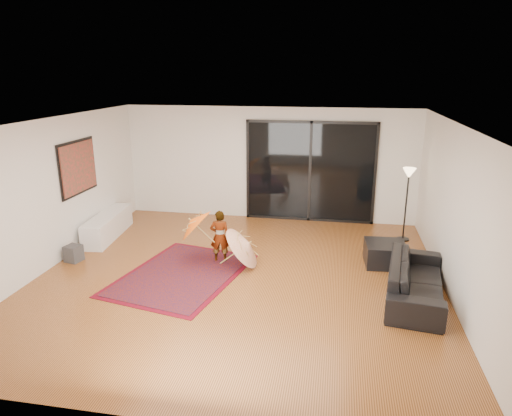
% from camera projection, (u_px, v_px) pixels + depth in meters
% --- Properties ---
extents(floor, '(7.00, 7.00, 0.00)m').
position_uv_depth(floor, '(238.00, 278.00, 8.04)').
color(floor, '#A7602E').
rests_on(floor, ground).
extents(ceiling, '(7.00, 7.00, 0.00)m').
position_uv_depth(ceiling, '(236.00, 123.00, 7.26)').
color(ceiling, white).
rests_on(ceiling, wall_back).
extents(wall_back, '(7.00, 0.00, 7.00)m').
position_uv_depth(wall_back, '(269.00, 164.00, 10.95)').
color(wall_back, silver).
rests_on(wall_back, floor).
extents(wall_front, '(7.00, 0.00, 7.00)m').
position_uv_depth(wall_front, '(158.00, 306.00, 4.35)').
color(wall_front, silver).
rests_on(wall_front, floor).
extents(wall_left, '(0.00, 7.00, 7.00)m').
position_uv_depth(wall_left, '(48.00, 195.00, 8.24)').
color(wall_left, silver).
rests_on(wall_left, floor).
extents(wall_right, '(0.00, 7.00, 7.00)m').
position_uv_depth(wall_right, '(458.00, 216.00, 7.05)').
color(wall_right, silver).
rests_on(wall_right, floor).
extents(sliding_door, '(3.06, 0.07, 2.40)m').
position_uv_depth(sliding_door, '(310.00, 172.00, 10.79)').
color(sliding_door, black).
rests_on(sliding_door, wall_back).
extents(painting, '(0.04, 1.28, 1.08)m').
position_uv_depth(painting, '(78.00, 167.00, 9.09)').
color(painting, black).
rests_on(painting, wall_left).
extents(media_console, '(0.62, 1.84, 0.50)m').
position_uv_depth(media_console, '(108.00, 226.00, 9.97)').
color(media_console, white).
rests_on(media_console, floor).
extents(speaker, '(0.32, 0.32, 0.31)m').
position_uv_depth(speaker, '(74.00, 253.00, 8.70)').
color(speaker, '#424244').
rests_on(speaker, floor).
extents(persian_rug, '(2.37, 2.94, 0.02)m').
position_uv_depth(persian_rug, '(182.00, 274.00, 8.14)').
color(persian_rug, '#5A0715').
rests_on(persian_rug, floor).
extents(sofa, '(1.13, 2.21, 0.62)m').
position_uv_depth(sofa, '(416.00, 280.00, 7.26)').
color(sofa, black).
rests_on(sofa, floor).
extents(ottoman, '(0.77, 0.77, 0.42)m').
position_uv_depth(ottoman, '(385.00, 254.00, 8.55)').
color(ottoman, black).
rests_on(ottoman, floor).
extents(floor_lamp, '(0.27, 0.27, 1.58)m').
position_uv_depth(floor_lamp, '(408.00, 184.00, 9.49)').
color(floor_lamp, black).
rests_on(floor_lamp, floor).
extents(child, '(0.40, 0.30, 1.01)m').
position_uv_depth(child, '(220.00, 236.00, 8.60)').
color(child, '#999999').
rests_on(child, floor).
extents(parasol_orange, '(0.64, 0.77, 0.85)m').
position_uv_depth(parasol_orange, '(191.00, 224.00, 8.58)').
color(parasol_orange, '#F75D0D').
rests_on(parasol_orange, child).
extents(parasol_white, '(0.69, 0.86, 0.95)m').
position_uv_depth(parasol_white, '(249.00, 241.00, 8.35)').
color(parasol_white, silver).
rests_on(parasol_white, floor).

